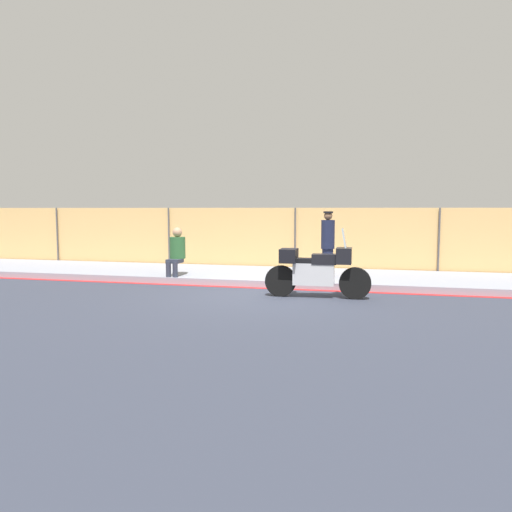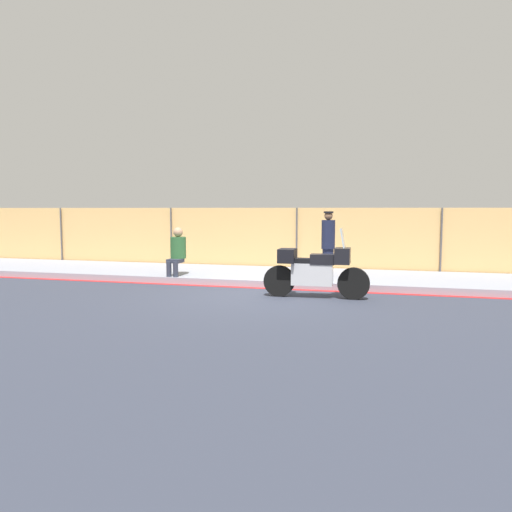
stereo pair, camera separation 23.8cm
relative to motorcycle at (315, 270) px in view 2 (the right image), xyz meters
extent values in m
plane|color=#333847|center=(-1.15, -0.03, -0.61)|extent=(120.00, 120.00, 0.00)
cube|color=#8E93A3|center=(-1.15, 2.58, -0.53)|extent=(30.32, 3.07, 0.16)
cube|color=red|center=(-1.15, 0.95, -0.61)|extent=(30.32, 0.18, 0.01)
cube|color=#E5B26B|center=(-1.15, 4.21, 0.36)|extent=(28.81, 0.08, 1.95)
cylinder|color=#4C4C51|center=(-9.31, 4.11, 0.36)|extent=(0.05, 0.05, 1.95)
cylinder|color=#4C4C51|center=(-5.23, 4.11, 0.36)|extent=(0.05, 0.05, 1.95)
cylinder|color=#4C4C51|center=(-1.15, 4.11, 0.36)|extent=(0.05, 0.05, 1.95)
cylinder|color=#4C4C51|center=(2.93, 4.11, 0.36)|extent=(0.05, 0.05, 1.95)
cylinder|color=black|center=(0.82, 0.02, -0.27)|extent=(0.68, 0.16, 0.68)
cylinder|color=black|center=(-0.78, -0.02, -0.27)|extent=(0.68, 0.16, 0.68)
cube|color=silver|center=(-0.06, 0.00, -0.10)|extent=(0.89, 0.30, 0.48)
cube|color=black|center=(0.17, 0.00, 0.23)|extent=(0.53, 0.32, 0.22)
cube|color=black|center=(-0.15, 0.00, 0.19)|extent=(0.61, 0.29, 0.10)
cube|color=black|center=(0.58, 0.01, 0.31)|extent=(0.33, 0.48, 0.34)
cube|color=silver|center=(0.58, 0.01, 0.69)|extent=(0.12, 0.42, 0.42)
cube|color=black|center=(-0.60, -0.01, 0.29)|extent=(0.37, 0.51, 0.30)
cylinder|color=#191E38|center=(0.03, 2.14, -0.08)|extent=(0.28, 0.28, 0.73)
cylinder|color=#191E38|center=(0.03, 2.14, 0.65)|extent=(0.34, 0.34, 0.73)
sphere|color=brown|center=(0.03, 2.14, 1.13)|extent=(0.21, 0.21, 0.21)
cylinder|color=black|center=(0.03, 2.14, 1.22)|extent=(0.25, 0.25, 0.05)
cylinder|color=#2D3342|center=(-3.95, 1.16, -0.25)|extent=(0.13, 0.13, 0.40)
cylinder|color=#2D3342|center=(-3.77, 1.16, -0.25)|extent=(0.13, 0.13, 0.40)
cube|color=#2D3342|center=(-3.86, 1.35, -0.05)|extent=(0.35, 0.40, 0.10)
cylinder|color=#2D6033|center=(-3.86, 1.55, 0.28)|extent=(0.41, 0.41, 0.56)
sphere|color=tan|center=(-3.86, 1.55, 0.69)|extent=(0.26, 0.26, 0.26)
camera|label=1|loc=(1.30, -10.67, 1.31)|focal=35.00mm
camera|label=2|loc=(1.53, -10.61, 1.31)|focal=35.00mm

